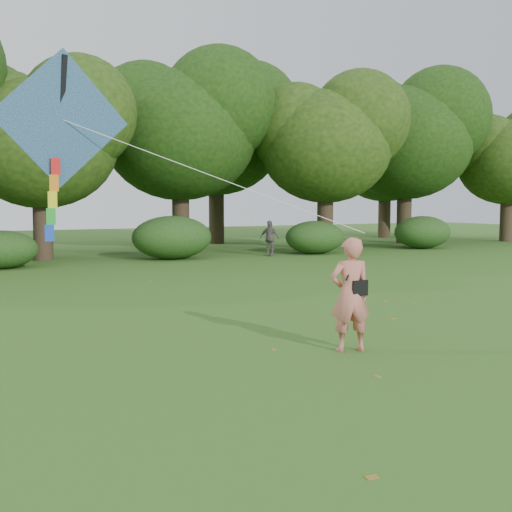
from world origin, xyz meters
name	(u,v)px	position (x,y,z in m)	size (l,w,h in m)	color
ground	(383,353)	(0.00, 0.00, 0.00)	(100.00, 100.00, 0.00)	#265114
man_kite_flyer	(350,295)	(-0.43, 0.35, 0.95)	(0.69, 0.45, 1.90)	#CA6C5F
bystander_right	(269,238)	(7.51, 17.37, 0.81)	(0.95, 0.40, 1.63)	#625957
crossbody_bag	(357,287)	(-0.31, 0.32, 1.07)	(0.43, 0.20, 0.73)	black
flying_kite	(62,123)	(-4.65, 2.15, 3.70)	(5.55, 2.12, 2.96)	#2963B4
tree_line	(109,137)	(1.67, 22.88, 5.60)	(54.70, 15.30, 9.48)	#3A2D1E
shrub_band	(87,242)	(-0.72, 17.60, 0.86)	(39.15, 3.22, 1.88)	#264919
fallen_leaves	(280,326)	(-0.38, 2.74, 0.01)	(10.01, 14.73, 0.01)	olive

